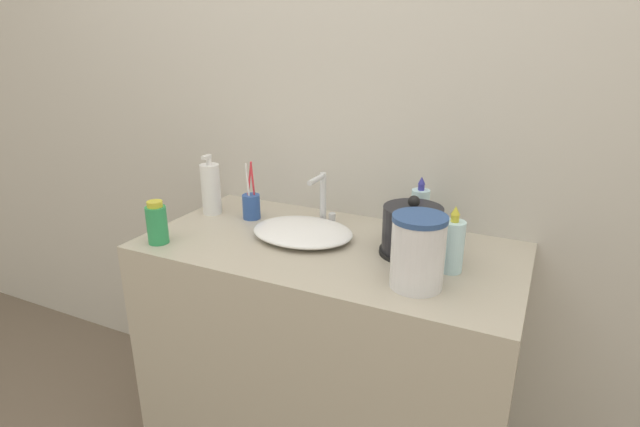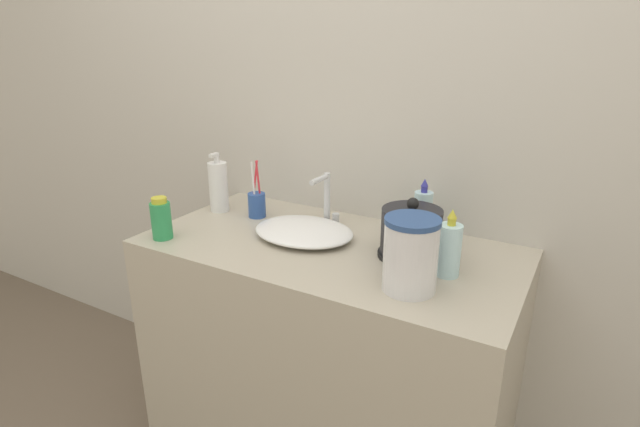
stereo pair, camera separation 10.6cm
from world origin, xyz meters
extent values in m
cube|color=beige|center=(0.00, 0.61, 1.30)|extent=(6.00, 0.04, 2.60)
cube|color=#B7AD99|center=(0.00, 0.30, 0.43)|extent=(1.17, 0.59, 0.87)
ellipsoid|color=white|center=(-0.10, 0.31, 0.89)|extent=(0.33, 0.26, 0.04)
cylinder|color=silver|center=(-0.10, 0.47, 0.96)|extent=(0.02, 0.02, 0.18)
cylinder|color=silver|center=(-0.10, 0.42, 1.04)|extent=(0.02, 0.10, 0.02)
cylinder|color=silver|center=(-0.07, 0.47, 0.89)|extent=(0.02, 0.02, 0.04)
cylinder|color=black|center=(0.25, 0.34, 0.87)|extent=(0.19, 0.19, 0.01)
cylinder|color=black|center=(0.25, 0.34, 0.94)|extent=(0.18, 0.18, 0.15)
sphere|color=black|center=(0.25, 0.34, 1.03)|extent=(0.04, 0.04, 0.04)
cylinder|color=#2D519E|center=(-0.35, 0.40, 0.91)|extent=(0.06, 0.06, 0.09)
cylinder|color=#E5333F|center=(-0.34, 0.40, 0.99)|extent=(0.01, 0.03, 0.17)
cylinder|color=#E5333F|center=(-0.36, 0.40, 0.99)|extent=(0.02, 0.03, 0.17)
cylinder|color=white|center=(-0.35, 0.39, 0.99)|extent=(0.02, 0.01, 0.17)
cylinder|color=white|center=(-0.51, 0.38, 0.96)|extent=(0.07, 0.07, 0.18)
cylinder|color=white|center=(-0.51, 0.38, 1.06)|extent=(0.02, 0.02, 0.02)
cube|color=white|center=(-0.51, 0.37, 1.08)|extent=(0.02, 0.04, 0.01)
cylinder|color=#2D9956|center=(-0.49, 0.08, 0.93)|extent=(0.06, 0.06, 0.12)
cylinder|color=gold|center=(-0.49, 0.08, 1.00)|extent=(0.05, 0.05, 0.02)
cylinder|color=silver|center=(0.38, 0.28, 0.94)|extent=(0.06, 0.06, 0.15)
cylinder|color=gold|center=(0.38, 0.28, 1.02)|extent=(0.02, 0.02, 0.02)
cone|color=gold|center=(0.38, 0.28, 1.05)|extent=(0.03, 0.03, 0.02)
cylinder|color=silver|center=(0.23, 0.51, 0.94)|extent=(0.06, 0.06, 0.15)
cylinder|color=#333399|center=(0.23, 0.51, 1.03)|extent=(0.02, 0.02, 0.02)
cone|color=#333399|center=(0.23, 0.51, 1.05)|extent=(0.02, 0.02, 0.02)
cylinder|color=silver|center=(0.32, 0.15, 0.96)|extent=(0.14, 0.14, 0.18)
cylinder|color=#2D4C84|center=(0.32, 0.15, 1.06)|extent=(0.14, 0.14, 0.01)
camera|label=1|loc=(0.59, -1.01, 1.49)|focal=28.00mm
camera|label=2|loc=(0.69, -0.96, 1.49)|focal=28.00mm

